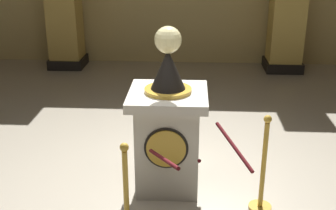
% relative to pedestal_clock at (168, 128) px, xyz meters
% --- Properties ---
extents(ground_plane, '(12.54, 12.54, 0.00)m').
position_rel_pedestal_clock_xyz_m(ground_plane, '(-0.13, -0.07, -0.71)').
color(ground_plane, '#B2A893').
extents(pedestal_clock, '(0.83, 0.83, 1.83)m').
position_rel_pedestal_clock_xyz_m(pedestal_clock, '(0.00, 0.00, 0.00)').
color(pedestal_clock, beige).
rests_on(pedestal_clock, ground_plane).
extents(stanchion_near, '(0.24, 0.24, 1.01)m').
position_rel_pedestal_clock_xyz_m(stanchion_near, '(-0.32, -0.99, -0.36)').
color(stanchion_near, gold).
rests_on(stanchion_near, ground_plane).
extents(stanchion_far, '(0.24, 0.24, 1.06)m').
position_rel_pedestal_clock_xyz_m(stanchion_far, '(0.99, -0.40, -0.34)').
color(stanchion_far, gold).
rests_on(stanchion_far, ground_plane).
extents(velvet_rope, '(0.98, 0.97, 0.22)m').
position_rel_pedestal_clock_xyz_m(velvet_rope, '(0.33, -0.70, 0.08)').
color(velvet_rope, '#591419').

